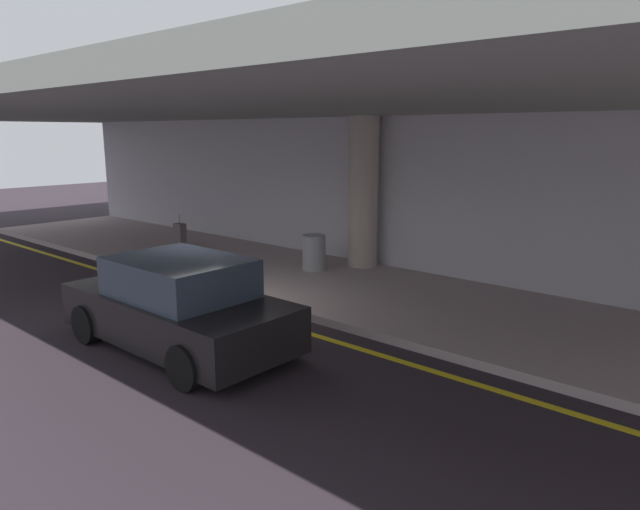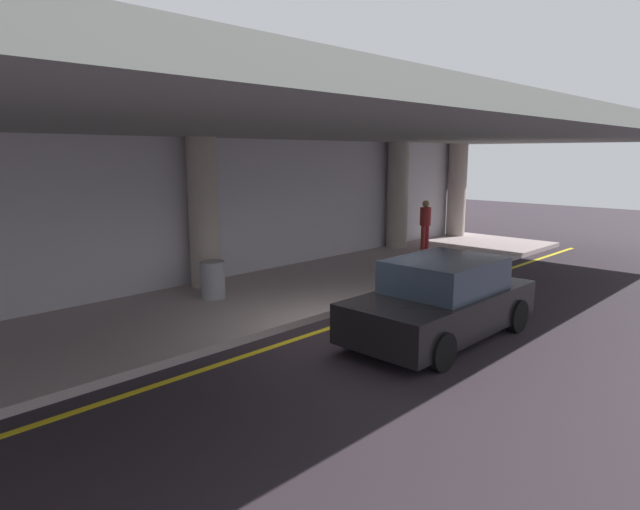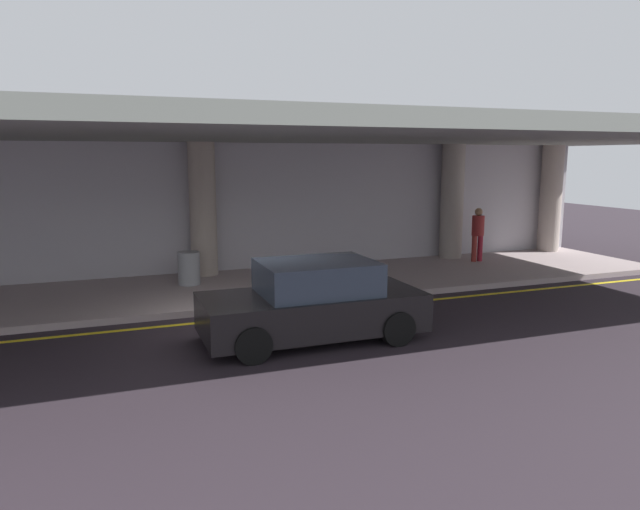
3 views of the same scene
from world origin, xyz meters
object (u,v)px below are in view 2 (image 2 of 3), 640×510
Objects in this scene: car_black at (442,301)px; trash_bin_steel at (213,280)px; support_column_far_left at (204,213)px; traveler_with_luggage at (425,221)px; support_column_left_mid at (398,195)px; support_column_center at (457,190)px.

car_black is 4.82× the size of trash_bin_steel.
support_column_far_left is 1.90m from trash_bin_steel.
traveler_with_luggage is at bearing -142.55° from car_black.
support_column_far_left is 8.00m from support_column_left_mid.
support_column_left_mid is 4.29× the size of trash_bin_steel.
traveler_with_luggage is at bearing -6.30° from support_column_far_left.
support_column_center is 4.29× the size of trash_bin_steel.
support_column_far_left and support_column_left_mid have the same top height.
traveler_with_luggage is 8.99m from trash_bin_steel.
trash_bin_steel is at bearing -82.25° from traveler_with_luggage.
support_column_center is 0.89× the size of car_black.
traveler_with_luggage is (-3.62, -0.93, -0.86)m from support_column_center.
support_column_center reaches higher than traveler_with_luggage.
support_column_left_mid is (8.00, 0.00, 0.00)m from support_column_far_left.
support_column_center is (12.00, 0.00, 0.00)m from support_column_far_left.
support_column_left_mid is 9.40m from car_black.
car_black reaches higher than trash_bin_steel.
support_column_left_mid is at bearing 180.00° from support_column_center.
traveler_with_luggage is 1.98× the size of trash_bin_steel.
support_column_left_mid is at bearing -136.56° from car_black.
support_column_center reaches higher than trash_bin_steel.
support_column_far_left is 4.29× the size of trash_bin_steel.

